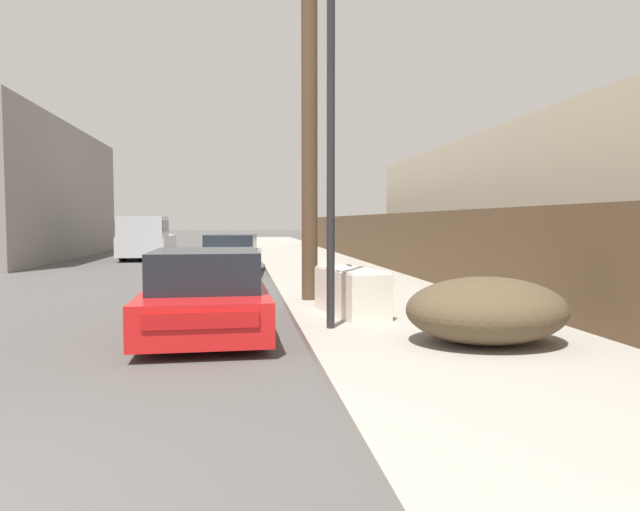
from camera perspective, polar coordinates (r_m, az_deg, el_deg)
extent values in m
cube|color=#9E998E|center=(26.72, -1.65, -0.09)|extent=(4.20, 63.00, 0.12)
cube|color=silver|center=(9.69, 3.11, -3.71)|extent=(1.02, 1.89, 0.75)
cube|color=white|center=(9.65, 3.12, -1.41)|extent=(0.98, 1.81, 0.03)
cube|color=#333335|center=(10.23, 2.94, -0.98)|extent=(0.07, 0.20, 0.02)
cube|color=gray|center=(9.91, 2.49, -1.17)|extent=(0.71, 0.20, 0.01)
cube|color=gray|center=(9.40, 3.74, -1.43)|extent=(0.71, 0.20, 0.01)
cube|color=red|center=(9.11, -11.25, -4.71)|extent=(1.88, 4.32, 0.57)
cube|color=black|center=(8.67, -11.37, -1.36)|extent=(1.58, 2.09, 0.57)
cube|color=#B21414|center=(6.97, -11.84, -6.40)|extent=(1.39, 0.06, 0.20)
cylinder|color=black|center=(10.49, -15.22, -4.35)|extent=(0.21, 0.61, 0.60)
cylinder|color=black|center=(10.45, -6.76, -4.29)|extent=(0.21, 0.61, 0.60)
cylinder|color=black|center=(7.89, -17.20, -6.93)|extent=(0.21, 0.61, 0.60)
cylinder|color=black|center=(7.83, -5.87, -6.88)|extent=(0.21, 0.61, 0.60)
cube|color=silver|center=(18.72, -8.80, -0.38)|extent=(2.08, 4.31, 0.63)
cube|color=black|center=(18.52, -8.86, 1.33)|extent=(1.69, 2.46, 0.50)
cube|color=#B21414|center=(16.62, -9.47, -0.48)|extent=(1.36, 0.14, 0.22)
cylinder|color=black|center=(20.10, -10.60, -0.52)|extent=(0.25, 0.68, 0.67)
cylinder|color=black|center=(19.97, -6.30, -0.51)|extent=(0.25, 0.68, 0.67)
cylinder|color=black|center=(17.53, -11.64, -1.11)|extent=(0.25, 0.68, 0.67)
cylinder|color=black|center=(17.38, -6.71, -1.10)|extent=(0.25, 0.68, 0.67)
cube|color=silver|center=(27.39, -16.76, 1.02)|extent=(2.09, 5.82, 0.84)
cube|color=silver|center=(25.80, -17.26, 2.78)|extent=(1.91, 2.64, 0.88)
cube|color=black|center=(25.80, -17.26, 2.84)|extent=(1.95, 2.59, 0.49)
cylinder|color=black|center=(25.52, -15.44, 0.38)|extent=(0.27, 0.80, 0.79)
cylinder|color=black|center=(25.76, -19.12, 0.34)|extent=(0.27, 0.80, 0.79)
cylinder|color=black|center=(29.09, -14.66, 0.75)|extent=(0.27, 0.80, 0.79)
cylinder|color=black|center=(29.29, -17.90, 0.71)|extent=(0.27, 0.80, 0.79)
cylinder|color=#4C3826|center=(11.84, -1.07, 17.55)|extent=(0.32, 0.32, 8.93)
cylinder|color=#232326|center=(8.41, 1.09, 9.13)|extent=(0.12, 0.12, 4.83)
ellipsoid|color=brown|center=(7.71, 16.29, -5.27)|extent=(2.10, 1.72, 0.86)
cube|color=brown|center=(21.58, 5.15, 1.66)|extent=(0.08, 36.32, 1.84)
cube|color=beige|center=(18.85, 23.10, 4.40)|extent=(6.00, 19.06, 4.22)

